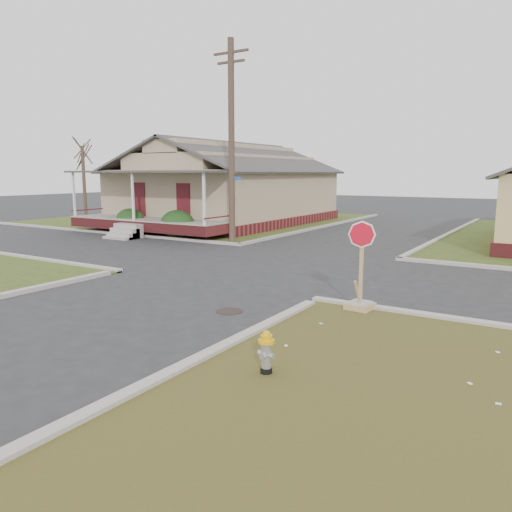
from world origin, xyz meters
The scene contains 11 objects.
ground centered at (0.00, 0.00, 0.00)m, with size 120.00×120.00×0.00m, color #2A2A2C.
verge_far_left centered at (-13.00, 18.00, 0.03)m, with size 19.00×19.00×0.05m, color #354A1A.
curbs centered at (0.00, 5.00, 0.00)m, with size 80.00×40.00×0.12m, color #AEA79D, non-canonical shape.
manhole centered at (2.20, -0.50, 0.01)m, with size 0.64×0.64×0.01m, color black.
corner_house centered at (-10.00, 16.68, 2.28)m, with size 10.10×15.50×5.30m.
utility_pole centered at (-4.20, 8.90, 4.66)m, with size 1.80×0.28×9.00m.
tree_far_left centered at (-18.00, 12.00, 2.50)m, with size 0.22×0.22×4.90m, color #433126.
fire_hydrant centered at (4.88, -3.29, 0.44)m, with size 0.26×0.26×0.71m.
stop_sign centered at (4.80, 1.17, 0.50)m, with size 0.60×0.58×2.10m.
hedge_left centered at (-11.34, 9.50, 0.66)m, with size 1.60×1.31×1.22m, color #1D3D16.
hedge_right centered at (-7.84, 9.32, 0.68)m, with size 1.65×1.35×1.26m, color #1D3D16.
Camera 1 is at (8.76, -9.84, 3.23)m, focal length 35.00 mm.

